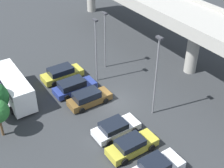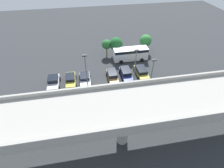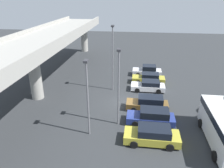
{
  "view_description": "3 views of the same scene",
  "coord_description": "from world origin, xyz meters",
  "px_view_note": "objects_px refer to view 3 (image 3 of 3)",
  "views": [
    {
      "loc": [
        22.11,
        -14.8,
        20.66
      ],
      "look_at": [
        0.17,
        -0.33,
        2.56
      ],
      "focal_mm": 50.0,
      "sensor_mm": 36.0,
      "label": 1
    },
    {
      "loc": [
        3.75,
        24.36,
        21.29
      ],
      "look_at": [
        -0.34,
        1.81,
        2.24
      ],
      "focal_mm": 28.0,
      "sensor_mm": 36.0,
      "label": 2
    },
    {
      "loc": [
        -23.36,
        -1.22,
        12.31
      ],
      "look_at": [
        1.85,
        2.13,
        1.62
      ],
      "focal_mm": 35.0,
      "sensor_mm": 36.0,
      "label": 3
    }
  ],
  "objects_px": {
    "lamp_post_mid_lot": "(113,54)",
    "lamp_post_by_overpass": "(119,82)",
    "parked_car_1": "(152,117)",
    "traffic_cone": "(170,140)",
    "parked_car_0": "(152,135)",
    "parked_car_4": "(149,78)",
    "parked_car_2": "(148,103)",
    "parked_car_3": "(149,86)",
    "shuttle_bus": "(224,127)",
    "lamp_post_near_aisle": "(87,93)",
    "parked_car_5": "(147,71)"
  },
  "relations": [
    {
      "from": "parked_car_3",
      "to": "lamp_post_mid_lot",
      "type": "distance_m",
      "value": 6.54
    },
    {
      "from": "parked_car_3",
      "to": "traffic_cone",
      "type": "bearing_deg",
      "value": 98.36
    },
    {
      "from": "parked_car_3",
      "to": "traffic_cone",
      "type": "xyz_separation_m",
      "value": [
        -11.13,
        -1.64,
        -0.34
      ]
    },
    {
      "from": "parked_car_2",
      "to": "lamp_post_by_overpass",
      "type": "xyz_separation_m",
      "value": [
        -3.38,
        3.06,
        3.79
      ]
    },
    {
      "from": "parked_car_3",
      "to": "lamp_post_mid_lot",
      "type": "height_order",
      "value": "lamp_post_mid_lot"
    },
    {
      "from": "lamp_post_mid_lot",
      "to": "lamp_post_by_overpass",
      "type": "xyz_separation_m",
      "value": [
        -8.31,
        -1.65,
        -0.46
      ]
    },
    {
      "from": "parked_car_3",
      "to": "parked_car_1",
      "type": "bearing_deg",
      "value": 90.99
    },
    {
      "from": "parked_car_4",
      "to": "lamp_post_by_overpass",
      "type": "xyz_separation_m",
      "value": [
        -11.39,
        3.31,
        3.85
      ]
    },
    {
      "from": "parked_car_1",
      "to": "parked_car_5",
      "type": "height_order",
      "value": "parked_car_5"
    },
    {
      "from": "parked_car_2",
      "to": "parked_car_3",
      "type": "height_order",
      "value": "parked_car_2"
    },
    {
      "from": "parked_car_0",
      "to": "parked_car_5",
      "type": "height_order",
      "value": "parked_car_5"
    },
    {
      "from": "parked_car_0",
      "to": "traffic_cone",
      "type": "distance_m",
      "value": 1.62
    },
    {
      "from": "parked_car_1",
      "to": "parked_car_4",
      "type": "height_order",
      "value": "parked_car_1"
    },
    {
      "from": "lamp_post_by_overpass",
      "to": "parked_car_0",
      "type": "bearing_deg",
      "value": -128.06
    },
    {
      "from": "shuttle_bus",
      "to": "lamp_post_by_overpass",
      "type": "bearing_deg",
      "value": 78.4
    },
    {
      "from": "traffic_cone",
      "to": "parked_car_5",
      "type": "bearing_deg",
      "value": 5.7
    },
    {
      "from": "shuttle_bus",
      "to": "lamp_post_mid_lot",
      "type": "height_order",
      "value": "lamp_post_mid_lot"
    },
    {
      "from": "lamp_post_near_aisle",
      "to": "lamp_post_by_overpass",
      "type": "distance_m",
      "value": 3.26
    },
    {
      "from": "parked_car_4",
      "to": "parked_car_2",
      "type": "bearing_deg",
      "value": 88.21
    },
    {
      "from": "parked_car_0",
      "to": "parked_car_1",
      "type": "distance_m",
      "value": 3.16
    },
    {
      "from": "traffic_cone",
      "to": "parked_car_0",
      "type": "bearing_deg",
      "value": 95.39
    },
    {
      "from": "parked_car_4",
      "to": "lamp_post_by_overpass",
      "type": "bearing_deg",
      "value": 73.8
    },
    {
      "from": "lamp_post_by_overpass",
      "to": "traffic_cone",
      "type": "relative_size",
      "value": 11.06
    },
    {
      "from": "parked_car_0",
      "to": "shuttle_bus",
      "type": "relative_size",
      "value": 0.64
    },
    {
      "from": "parked_car_3",
      "to": "parked_car_5",
      "type": "distance_m",
      "value": 5.85
    },
    {
      "from": "parked_car_5",
      "to": "lamp_post_mid_lot",
      "type": "height_order",
      "value": "lamp_post_mid_lot"
    },
    {
      "from": "parked_car_2",
      "to": "lamp_post_mid_lot",
      "type": "bearing_deg",
      "value": -46.34
    },
    {
      "from": "parked_car_5",
      "to": "lamp_post_by_overpass",
      "type": "xyz_separation_m",
      "value": [
        -14.54,
        3.16,
        3.79
      ]
    },
    {
      "from": "parked_car_4",
      "to": "lamp_post_by_overpass",
      "type": "relative_size",
      "value": 0.61
    },
    {
      "from": "parked_car_0",
      "to": "parked_car_1",
      "type": "relative_size",
      "value": 1.01
    },
    {
      "from": "lamp_post_by_overpass",
      "to": "traffic_cone",
      "type": "bearing_deg",
      "value": -116.65
    },
    {
      "from": "parked_car_1",
      "to": "traffic_cone",
      "type": "height_order",
      "value": "parked_car_1"
    },
    {
      "from": "shuttle_bus",
      "to": "lamp_post_by_overpass",
      "type": "xyz_separation_m",
      "value": [
        1.9,
        9.27,
        2.84
      ]
    },
    {
      "from": "lamp_post_by_overpass",
      "to": "lamp_post_mid_lot",
      "type": "bearing_deg",
      "value": 11.22
    },
    {
      "from": "parked_car_4",
      "to": "traffic_cone",
      "type": "xyz_separation_m",
      "value": [
        -13.83,
        -1.55,
        -0.38
      ]
    },
    {
      "from": "parked_car_2",
      "to": "parked_car_4",
      "type": "relative_size",
      "value": 0.99
    },
    {
      "from": "traffic_cone",
      "to": "parked_car_4",
      "type": "bearing_deg",
      "value": 6.38
    },
    {
      "from": "lamp_post_mid_lot",
      "to": "lamp_post_by_overpass",
      "type": "bearing_deg",
      "value": -168.78
    },
    {
      "from": "parked_car_0",
      "to": "parked_car_5",
      "type": "relative_size",
      "value": 1.08
    },
    {
      "from": "shuttle_bus",
      "to": "lamp_post_mid_lot",
      "type": "bearing_deg",
      "value": 46.93
    },
    {
      "from": "parked_car_2",
      "to": "lamp_post_near_aisle",
      "type": "distance_m",
      "value": 8.54
    },
    {
      "from": "parked_car_0",
      "to": "traffic_cone",
      "type": "bearing_deg",
      "value": -174.61
    },
    {
      "from": "parked_car_1",
      "to": "parked_car_5",
      "type": "xyz_separation_m",
      "value": [
        13.97,
        0.2,
        0.02
      ]
    },
    {
      "from": "lamp_post_by_overpass",
      "to": "parked_car_2",
      "type": "bearing_deg",
      "value": -42.18
    },
    {
      "from": "parked_car_1",
      "to": "parked_car_3",
      "type": "xyz_separation_m",
      "value": [
        8.12,
        0.14,
        -0.08
      ]
    },
    {
      "from": "parked_car_1",
      "to": "parked_car_2",
      "type": "xyz_separation_m",
      "value": [
        2.8,
        0.3,
        0.02
      ]
    },
    {
      "from": "parked_car_3",
      "to": "lamp_post_near_aisle",
      "type": "bearing_deg",
      "value": 62.01
    },
    {
      "from": "parked_car_1",
      "to": "shuttle_bus",
      "type": "height_order",
      "value": "shuttle_bus"
    },
    {
      "from": "parked_car_0",
      "to": "parked_car_2",
      "type": "xyz_separation_m",
      "value": [
        5.96,
        0.24,
        0.01
      ]
    },
    {
      "from": "parked_car_1",
      "to": "traffic_cone",
      "type": "distance_m",
      "value": 3.39
    }
  ]
}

